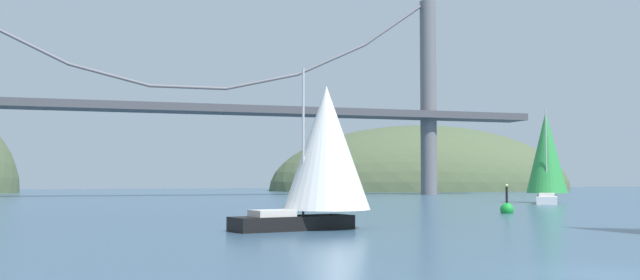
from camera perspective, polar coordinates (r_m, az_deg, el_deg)
name	(u,v)px	position (r m, az deg, el deg)	size (l,w,h in m)	color
ground_plane	(606,275)	(23.55, 21.59, -9.83)	(360.00, 360.00, 0.00)	#385670
headland_right	(424,190)	(170.41, 8.22, -3.94)	(73.67, 44.00, 30.17)	#4C5B3D
suspension_bridge	(188,100)	(114.70, -10.34, 3.12)	(118.68, 6.00, 33.89)	slate
sailboat_white_mainsail	(324,152)	(41.28, 0.33, -0.98)	(8.80, 6.00, 9.09)	black
sailboat_green_sail	(546,155)	(87.62, 17.39, -1.16)	(7.69, 8.90, 10.89)	white
channel_buoy	(507,209)	(61.30, 14.51, -5.26)	(1.10, 1.10, 2.64)	green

